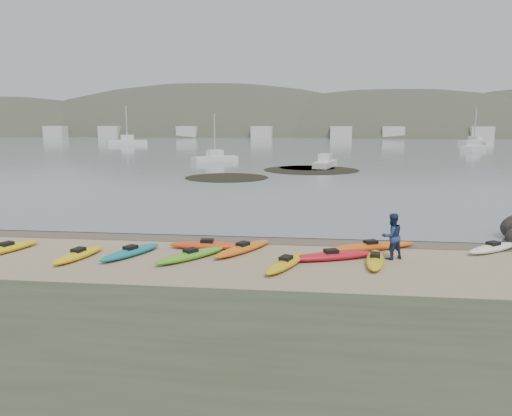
# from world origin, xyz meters

# --- Properties ---
(ground) EXTENTS (600.00, 600.00, 0.00)m
(ground) POSITION_xyz_m (0.00, 0.00, 0.00)
(ground) COLOR tan
(ground) RESTS_ON ground
(wet_sand) EXTENTS (60.00, 60.00, 0.00)m
(wet_sand) POSITION_xyz_m (0.00, -0.30, 0.00)
(wet_sand) COLOR brown
(wet_sand) RESTS_ON ground
(water) EXTENTS (1200.00, 1200.00, 0.00)m
(water) POSITION_xyz_m (0.00, 300.00, 0.01)
(water) COLOR slate
(water) RESTS_ON ground
(kayaks) EXTENTS (23.89, 6.46, 0.34)m
(kayaks) POSITION_xyz_m (0.20, -3.47, 0.17)
(kayaks) COLOR gold
(kayaks) RESTS_ON ground
(person_east) EXTENTS (1.18, 1.09, 1.96)m
(person_east) POSITION_xyz_m (6.14, -3.21, 0.98)
(person_east) COLOR navy
(person_east) RESTS_ON ground
(kelp_mats) EXTENTS (18.45, 19.33, 0.04)m
(kelp_mats) POSITION_xyz_m (-0.23, 32.80, 0.03)
(kelp_mats) COLOR black
(kelp_mats) RESTS_ON water
(moored_boats) EXTENTS (91.67, 71.02, 1.29)m
(moored_boats) POSITION_xyz_m (1.15, 80.13, 0.57)
(moored_boats) COLOR silver
(moored_boats) RESTS_ON ground
(far_hills) EXTENTS (550.00, 135.00, 80.00)m
(far_hills) POSITION_xyz_m (39.38, 193.97, -15.93)
(far_hills) COLOR #384235
(far_hills) RESTS_ON ground
(far_town) EXTENTS (199.00, 5.00, 4.00)m
(far_town) POSITION_xyz_m (6.00, 145.00, 2.00)
(far_town) COLOR beige
(far_town) RESTS_ON ground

